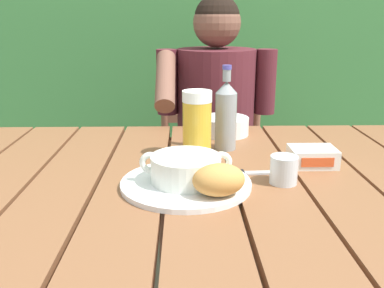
{
  "coord_description": "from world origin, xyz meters",
  "views": [
    {
      "loc": [
        -0.04,
        -0.95,
        1.1
      ],
      "look_at": [
        -0.02,
        0.04,
        0.8
      ],
      "focal_mm": 39.38,
      "sensor_mm": 36.0,
      "label": 1
    }
  ],
  "objects": [
    {
      "name": "chair_near_diner",
      "position": [
        0.1,
        0.92,
        0.48
      ],
      "size": [
        0.49,
        0.41,
        0.95
      ],
      "color": "brown",
      "rests_on": "ground_plane"
    },
    {
      "name": "table_knife",
      "position": [
        0.11,
        0.01,
        0.73
      ],
      "size": [
        0.14,
        0.02,
        0.01
      ],
      "color": "silver",
      "rests_on": "dining_table"
    },
    {
      "name": "beer_glass",
      "position": [
        -0.0,
        0.15,
        0.82
      ],
      "size": [
        0.08,
        0.08,
        0.18
      ],
      "color": "gold",
      "rests_on": "dining_table"
    },
    {
      "name": "beer_bottle",
      "position": [
        0.09,
        0.22,
        0.83
      ],
      "size": [
        0.06,
        0.06,
        0.24
      ],
      "color": "gray",
      "rests_on": "dining_table"
    },
    {
      "name": "hedge_backdrop",
      "position": [
        0.09,
        1.68,
        0.9
      ],
      "size": [
        3.41,
        0.85,
        1.82
      ],
      "color": "#3B753A",
      "rests_on": "ground_plane"
    },
    {
      "name": "person_eating",
      "position": [
        0.1,
        0.73,
        0.7
      ],
      "size": [
        0.48,
        0.47,
        1.19
      ],
      "color": "#531E25",
      "rests_on": "ground_plane"
    },
    {
      "name": "water_glass_small",
      "position": [
        0.19,
        -0.04,
        0.76
      ],
      "size": [
        0.06,
        0.06,
        0.07
      ],
      "color": "silver",
      "rests_on": "dining_table"
    },
    {
      "name": "dining_table",
      "position": [
        -0.0,
        0.0,
        0.65
      ],
      "size": [
        1.43,
        0.98,
        0.73
      ],
      "color": "brown",
      "rests_on": "ground_plane"
    },
    {
      "name": "serving_plate",
      "position": [
        -0.03,
        -0.06,
        0.74
      ],
      "size": [
        0.3,
        0.3,
        0.01
      ],
      "color": "white",
      "rests_on": "dining_table"
    },
    {
      "name": "bread_roll",
      "position": [
        0.04,
        -0.14,
        0.78
      ],
      "size": [
        0.13,
        0.1,
        0.07
      ],
      "color": "#CB8C43",
      "rests_on": "serving_plate"
    },
    {
      "name": "butter_tub",
      "position": [
        0.3,
        0.07,
        0.75
      ],
      "size": [
        0.12,
        0.09,
        0.05
      ],
      "color": "white",
      "rests_on": "dining_table"
    },
    {
      "name": "diner_bowl",
      "position": [
        0.1,
        0.38,
        0.76
      ],
      "size": [
        0.16,
        0.16,
        0.06
      ],
      "color": "white",
      "rests_on": "dining_table"
    },
    {
      "name": "soup_bowl",
      "position": [
        -0.03,
        -0.06,
        0.77
      ],
      "size": [
        0.21,
        0.16,
        0.07
      ],
      "color": "white",
      "rests_on": "serving_plate"
    }
  ]
}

